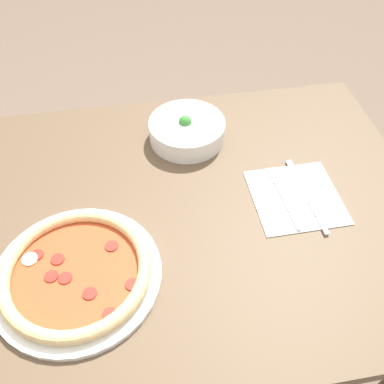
{
  "coord_description": "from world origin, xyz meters",
  "views": [
    {
      "loc": [
        -0.03,
        -0.59,
        1.45
      ],
      "look_at": [
        0.08,
        0.03,
        0.75
      ],
      "focal_mm": 40.0,
      "sensor_mm": 36.0,
      "label": 1
    }
  ],
  "objects": [
    {
      "name": "dining_table",
      "position": [
        0.0,
        0.0,
        0.62
      ],
      "size": [
        1.19,
        0.81,
        0.73
      ],
      "color": "brown",
      "rests_on": "ground_plane"
    },
    {
      "name": "fork",
      "position": [
        0.28,
        -0.01,
        0.73
      ],
      "size": [
        0.02,
        0.19,
        0.0
      ],
      "rotation": [
        0.0,
        0.0,
        1.61
      ],
      "color": "silver",
      "rests_on": "napkin"
    },
    {
      "name": "ground_plane",
      "position": [
        0.0,
        0.0,
        0.0
      ],
      "size": [
        8.0,
        8.0,
        0.0
      ],
      "primitive_type": "plane",
      "color": "brown"
    },
    {
      "name": "napkin",
      "position": [
        0.31,
        -0.01,
        0.73
      ],
      "size": [
        0.19,
        0.19,
        0.0
      ],
      "color": "white",
      "rests_on": "dining_table"
    },
    {
      "name": "bowl",
      "position": [
        0.1,
        0.23,
        0.76
      ],
      "size": [
        0.19,
        0.19,
        0.07
      ],
      "color": "white",
      "rests_on": "dining_table"
    },
    {
      "name": "knife",
      "position": [
        0.33,
        -0.02,
        0.73
      ],
      "size": [
        0.02,
        0.23,
        0.01
      ],
      "rotation": [
        0.0,
        0.0,
        1.61
      ],
      "color": "silver",
      "rests_on": "napkin"
    },
    {
      "name": "pizza",
      "position": [
        -0.17,
        -0.13,
        0.74
      ],
      "size": [
        0.32,
        0.32,
        0.04
      ],
      "color": "white",
      "rests_on": "dining_table"
    }
  ]
}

